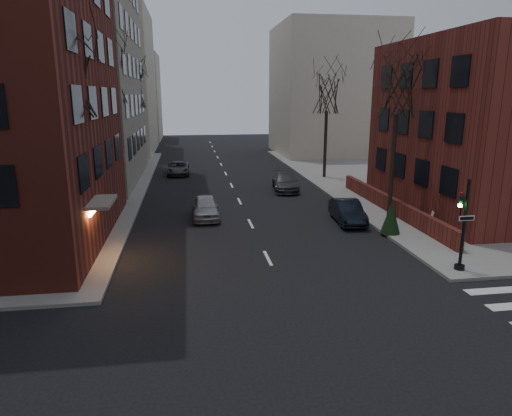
{
  "coord_description": "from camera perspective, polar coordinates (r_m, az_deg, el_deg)",
  "views": [
    {
      "loc": [
        -3.59,
        -8.21,
        7.62
      ],
      "look_at": [
        -0.28,
        13.93,
        2.0
      ],
      "focal_mm": 32.0,
      "sensor_mm": 36.0,
      "label": 1
    }
  ],
  "objects": [
    {
      "name": "streetlamp_far",
      "position": [
        50.54,
        -13.92,
        9.85
      ],
      "size": [
        0.36,
        0.36,
        6.28
      ],
      "color": "black",
      "rests_on": "sidewalk_far_left"
    },
    {
      "name": "car_lane_silver",
      "position": [
        28.8,
        -6.35,
        0.1
      ],
      "size": [
        1.67,
        4.1,
        1.39
      ],
      "primitive_type": "imported",
      "rotation": [
        0.0,
        0.0,
        -0.01
      ],
      "color": "#9F9EA4",
      "rests_on": "ground"
    },
    {
      "name": "building_left_tan",
      "position": [
        44.75,
        -27.78,
        20.77
      ],
      "size": [
        18.0,
        18.0,
        28.0
      ],
      "primitive_type": "cube",
      "color": "gray",
      "rests_on": "ground"
    },
    {
      "name": "traffic_signal",
      "position": [
        21.48,
        24.37,
        -2.62
      ],
      "size": [
        0.76,
        0.44,
        4.0
      ],
      "color": "black",
      "rests_on": "sidewalk_far_right"
    },
    {
      "name": "tree_left_b",
      "position": [
        34.63,
        -17.82,
        15.59
      ],
      "size": [
        4.4,
        4.4,
        10.8
      ],
      "color": "#2D231C",
      "rests_on": "sidewalk_far_left"
    },
    {
      "name": "building_distant_lb",
      "position": [
        80.76,
        -15.61,
        13.16
      ],
      "size": [
        10.0,
        12.0,
        14.0
      ],
      "primitive_type": "cube",
      "color": "beige",
      "rests_on": "ground"
    },
    {
      "name": "building_distant_la",
      "position": [
        64.25,
        -19.37,
        14.56
      ],
      "size": [
        14.0,
        16.0,
        18.0
      ],
      "primitive_type": "cube",
      "color": "beige",
      "rests_on": "ground"
    },
    {
      "name": "car_lane_far",
      "position": [
        44.88,
        -9.7,
        4.93
      ],
      "size": [
        2.1,
        4.51,
        1.25
      ],
      "primitive_type": "imported",
      "rotation": [
        0.0,
        0.0,
        -0.01
      ],
      "color": "#3E3F43",
      "rests_on": "ground"
    },
    {
      "name": "tree_left_a",
      "position": [
        22.83,
        -22.52,
        15.2
      ],
      "size": [
        4.18,
        4.18,
        10.26
      ],
      "color": "#2D231C",
      "rests_on": "sidewalk_far_left"
    },
    {
      "name": "tree_left_c",
      "position": [
        48.49,
        -15.13,
        14.11
      ],
      "size": [
        3.96,
        3.96,
        9.72
      ],
      "color": "#2D231C",
      "rests_on": "sidewalk_far_left"
    },
    {
      "name": "low_wall_right",
      "position": [
        30.91,
        16.4,
        0.47
      ],
      "size": [
        0.35,
        16.0,
        1.0
      ],
      "primitive_type": "cube",
      "color": "maroon",
      "rests_on": "sidewalk_far_right"
    },
    {
      "name": "building_right_brick",
      "position": [
        33.89,
        28.25,
        8.86
      ],
      "size": [
        12.0,
        14.0,
        11.0
      ],
      "primitive_type": "cube",
      "color": "maroon",
      "rests_on": "ground"
    },
    {
      "name": "parked_sedan",
      "position": [
        28.19,
        11.36,
        -0.43
      ],
      "size": [
        1.77,
        4.26,
        1.37
      ],
      "primitive_type": "imported",
      "rotation": [
        0.0,
        0.0,
        -0.08
      ],
      "color": "black",
      "rests_on": "ground"
    },
    {
      "name": "tree_right_a",
      "position": [
        28.99,
        17.35,
        14.28
      ],
      "size": [
        3.96,
        3.96,
        9.72
      ],
      "color": "#2D231C",
      "rests_on": "sidewalk_far_right"
    },
    {
      "name": "building_distant_ra",
      "position": [
        61.11,
        9.51,
        14.27
      ],
      "size": [
        14.0,
        14.0,
        16.0
      ],
      "primitive_type": "cube",
      "color": "beige",
      "rests_on": "ground"
    },
    {
      "name": "streetlamp_near",
      "position": [
        30.75,
        -17.21,
        7.15
      ],
      "size": [
        0.36,
        0.36,
        6.28
      ],
      "color": "black",
      "rests_on": "sidewalk_far_left"
    },
    {
      "name": "sandwich_board",
      "position": [
        28.59,
        21.35,
        -1.19
      ],
      "size": [
        0.51,
        0.6,
        0.83
      ],
      "primitive_type": "cube",
      "rotation": [
        0.0,
        0.0,
        -0.31
      ],
      "color": "silver",
      "rests_on": "sidewalk_far_right"
    },
    {
      "name": "evergreen_shrub",
      "position": [
        26.06,
        16.52,
        -1.14
      ],
      "size": [
        1.25,
        1.25,
        1.78
      ],
      "primitive_type": "cone",
      "rotation": [
        0.0,
        0.0,
        0.19
      ],
      "color": "black",
      "rests_on": "sidewalk_far_right"
    },
    {
      "name": "car_lane_gray",
      "position": [
        36.98,
        3.68,
        3.25
      ],
      "size": [
        2.43,
        4.89,
        1.37
      ],
      "primitive_type": "imported",
      "rotation": [
        0.0,
        0.0,
        -0.11
      ],
      "color": "#38393D",
      "rests_on": "ground"
    },
    {
      "name": "tree_right_b",
      "position": [
        42.08,
        8.89,
        13.89
      ],
      "size": [
        3.74,
        3.74,
        9.18
      ],
      "color": "#2D231C",
      "rests_on": "sidewalk_far_right"
    }
  ]
}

